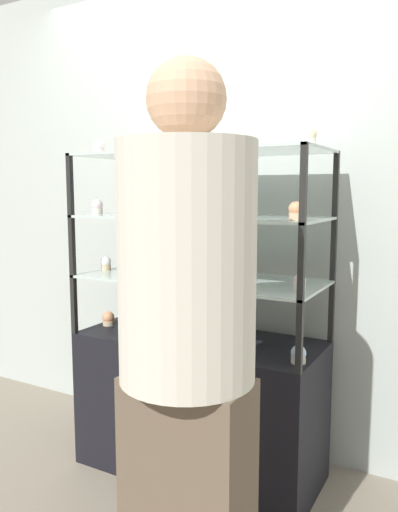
% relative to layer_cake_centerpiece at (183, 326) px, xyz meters
% --- Properties ---
extents(ground_plane, '(20.00, 20.00, 0.00)m').
position_rel_layer_cake_centerpiece_xyz_m(ground_plane, '(0.07, 0.04, -0.74)').
color(ground_plane, gray).
extents(back_wall, '(8.00, 0.05, 2.60)m').
position_rel_layer_cake_centerpiece_xyz_m(back_wall, '(0.07, 0.43, 0.56)').
color(back_wall, '#A8B2AD').
rests_on(back_wall, ground_plane).
extents(display_base, '(1.17, 0.50, 0.68)m').
position_rel_layer_cake_centerpiece_xyz_m(display_base, '(0.07, 0.04, -0.39)').
color(display_base, black).
rests_on(display_base, ground_plane).
extents(display_riser_lower, '(1.17, 0.50, 0.29)m').
position_rel_layer_cake_centerpiece_xyz_m(display_riser_lower, '(0.07, 0.04, 0.22)').
color(display_riser_lower, black).
rests_on(display_riser_lower, display_base).
extents(display_riser_middle, '(1.17, 0.50, 0.29)m').
position_rel_layer_cake_centerpiece_xyz_m(display_riser_middle, '(0.07, 0.04, 0.51)').
color(display_riser_middle, black).
rests_on(display_riser_middle, display_riser_lower).
extents(display_riser_upper, '(1.17, 0.50, 0.29)m').
position_rel_layer_cake_centerpiece_xyz_m(display_riser_upper, '(0.07, 0.04, 0.80)').
color(display_riser_upper, black).
rests_on(display_riser_upper, display_riser_middle).
extents(layer_cake_centerpiece, '(0.17, 0.17, 0.11)m').
position_rel_layer_cake_centerpiece_xyz_m(layer_cake_centerpiece, '(0.00, 0.00, 0.00)').
color(layer_cake_centerpiece, '#DBBC84').
rests_on(layer_cake_centerpiece, display_base).
extents(sheet_cake_frosted, '(0.22, 0.18, 0.06)m').
position_rel_layer_cake_centerpiece_xyz_m(sheet_cake_frosted, '(-0.16, 0.07, 0.27)').
color(sheet_cake_frosted, '#C66660').
rests_on(sheet_cake_frosted, display_riser_lower).
extents(cupcake_0, '(0.06, 0.06, 0.07)m').
position_rel_layer_cake_centerpiece_xyz_m(cupcake_0, '(-0.46, -0.01, -0.02)').
color(cupcake_0, '#CCB28C').
rests_on(cupcake_0, display_base).
extents(cupcake_1, '(0.06, 0.06, 0.07)m').
position_rel_layer_cake_centerpiece_xyz_m(cupcake_1, '(-0.21, -0.04, -0.02)').
color(cupcake_1, '#CCB28C').
rests_on(cupcake_1, display_base).
extents(cupcake_2, '(0.06, 0.06, 0.07)m').
position_rel_layer_cake_centerpiece_xyz_m(cupcake_2, '(0.32, -0.02, -0.02)').
color(cupcake_2, white).
rests_on(cupcake_2, display_base).
extents(cupcake_3, '(0.06, 0.06, 0.07)m').
position_rel_layer_cake_centerpiece_xyz_m(cupcake_3, '(0.60, -0.08, -0.02)').
color(cupcake_3, beige).
rests_on(cupcake_3, display_base).
extents(price_tag_0, '(0.04, 0.00, 0.04)m').
position_rel_layer_cake_centerpiece_xyz_m(price_tag_0, '(0.27, -0.20, -0.03)').
color(price_tag_0, white).
rests_on(price_tag_0, display_base).
extents(cupcake_4, '(0.05, 0.05, 0.07)m').
position_rel_layer_cake_centerpiece_xyz_m(cupcake_4, '(-0.46, -0.01, 0.27)').
color(cupcake_4, '#CCB28C').
rests_on(cupcake_4, display_riser_lower).
extents(cupcake_5, '(0.05, 0.05, 0.07)m').
position_rel_layer_cake_centerpiece_xyz_m(cupcake_5, '(0.07, -0.01, 0.27)').
color(cupcake_5, '#CCB28C').
rests_on(cupcake_5, display_riser_lower).
extents(cupcake_6, '(0.05, 0.05, 0.07)m').
position_rel_layer_cake_centerpiece_xyz_m(cupcake_6, '(0.59, -0.06, 0.27)').
color(cupcake_6, beige).
rests_on(cupcake_6, display_riser_lower).
extents(price_tag_1, '(0.04, 0.00, 0.04)m').
position_rel_layer_cake_centerpiece_xyz_m(price_tag_1, '(0.16, -0.20, 0.26)').
color(price_tag_1, white).
rests_on(price_tag_1, display_riser_lower).
extents(cupcake_7, '(0.06, 0.06, 0.07)m').
position_rel_layer_cake_centerpiece_xyz_m(cupcake_7, '(-0.46, -0.07, 0.57)').
color(cupcake_7, beige).
rests_on(cupcake_7, display_riser_middle).
extents(cupcake_8, '(0.06, 0.06, 0.07)m').
position_rel_layer_cake_centerpiece_xyz_m(cupcake_8, '(-0.10, -0.09, 0.57)').
color(cupcake_8, '#CCB28C').
rests_on(cupcake_8, display_riser_middle).
extents(cupcake_9, '(0.06, 0.06, 0.07)m').
position_rel_layer_cake_centerpiece_xyz_m(cupcake_9, '(0.25, -0.01, 0.57)').
color(cupcake_9, white).
rests_on(cupcake_9, display_riser_middle).
extents(cupcake_10, '(0.06, 0.06, 0.07)m').
position_rel_layer_cake_centerpiece_xyz_m(cupcake_10, '(0.58, -0.10, 0.57)').
color(cupcake_10, '#CCB28C').
rests_on(cupcake_10, display_riser_middle).
extents(price_tag_2, '(0.04, 0.00, 0.04)m').
position_rel_layer_cake_centerpiece_xyz_m(price_tag_2, '(-0.15, -0.20, 0.55)').
color(price_tag_2, white).
rests_on(price_tag_2, display_riser_middle).
extents(cupcake_11, '(0.06, 0.06, 0.07)m').
position_rel_layer_cake_centerpiece_xyz_m(cupcake_11, '(-0.47, -0.03, 0.86)').
color(cupcake_11, beige).
rests_on(cupcake_11, display_riser_upper).
extents(cupcake_12, '(0.06, 0.06, 0.07)m').
position_rel_layer_cake_centerpiece_xyz_m(cupcake_12, '(0.08, -0.05, 0.86)').
color(cupcake_12, beige).
rests_on(cupcake_12, display_riser_upper).
extents(cupcake_13, '(0.06, 0.06, 0.07)m').
position_rel_layer_cake_centerpiece_xyz_m(cupcake_13, '(0.60, -0.04, 0.86)').
color(cupcake_13, white).
rests_on(cupcake_13, display_riser_upper).
extents(price_tag_3, '(0.04, 0.00, 0.04)m').
position_rel_layer_cake_centerpiece_xyz_m(price_tag_3, '(0.38, -0.20, 0.84)').
color(price_tag_3, white).
rests_on(price_tag_3, display_riser_upper).
extents(customer_figure, '(0.41, 0.41, 1.75)m').
position_rel_layer_cake_centerpiece_xyz_m(customer_figure, '(0.46, -0.75, 0.20)').
color(customer_figure, brown).
rests_on(customer_figure, ground_plane).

